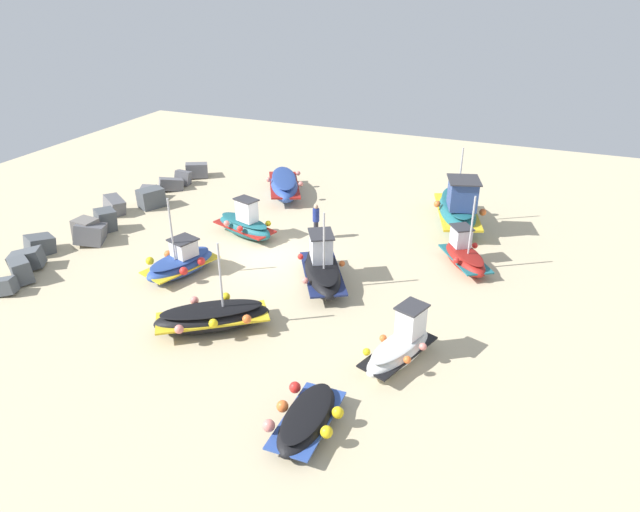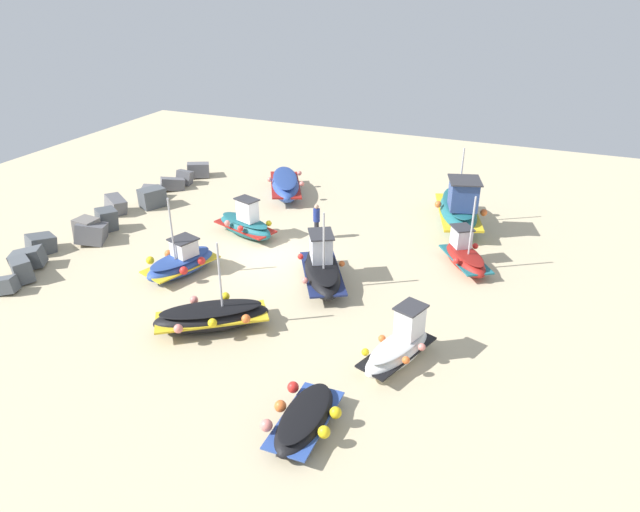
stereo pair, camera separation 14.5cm
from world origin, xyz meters
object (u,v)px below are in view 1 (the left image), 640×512
(fishing_boat_5, at_px, (464,255))
(person_walking, at_px, (316,219))
(fishing_boat_8, at_px, (181,262))
(fishing_boat_4, at_px, (212,317))
(fishing_boat_7, at_px, (284,185))
(fishing_boat_3, at_px, (245,224))
(fishing_boat_1, at_px, (458,209))
(fishing_boat_2, at_px, (322,269))
(fishing_boat_6, at_px, (307,419))
(fishing_boat_0, at_px, (400,346))

(fishing_boat_5, bearing_deg, person_walking, 53.19)
(fishing_boat_8, xyz_separation_m, person_walking, (5.43, -3.91, 0.48))
(fishing_boat_4, bearing_deg, fishing_boat_7, -110.70)
(fishing_boat_3, height_order, fishing_boat_5, fishing_boat_5)
(fishing_boat_1, distance_m, fishing_boat_4, 14.10)
(fishing_boat_2, xyz_separation_m, fishing_boat_7, (8.76, 5.89, -0.05))
(fishing_boat_3, relative_size, fishing_boat_6, 1.19)
(fishing_boat_1, distance_m, fishing_boat_5, 4.43)
(fishing_boat_0, relative_size, fishing_boat_6, 1.11)
(fishing_boat_2, xyz_separation_m, fishing_boat_3, (2.92, 5.21, -0.05))
(fishing_boat_2, distance_m, person_walking, 4.42)
(fishing_boat_0, xyz_separation_m, fishing_boat_7, (12.66, 10.22, 0.02))
(fishing_boat_4, bearing_deg, fishing_boat_0, 150.07)
(fishing_boat_5, relative_size, fishing_boat_8, 0.95)
(fishing_boat_4, bearing_deg, person_walking, -128.55)
(fishing_boat_1, distance_m, fishing_boat_2, 8.96)
(fishing_boat_2, distance_m, fishing_boat_7, 10.56)
(fishing_boat_7, bearing_deg, fishing_boat_4, -13.41)
(fishing_boat_0, height_order, person_walking, fishing_boat_0)
(fishing_boat_2, bearing_deg, fishing_boat_4, 122.54)
(fishing_boat_0, distance_m, person_walking, 10.06)
(fishing_boat_2, relative_size, fishing_boat_3, 1.17)
(fishing_boat_1, relative_size, fishing_boat_8, 1.53)
(person_walking, bearing_deg, fishing_boat_0, 140.86)
(fishing_boat_4, bearing_deg, fishing_boat_3, -104.76)
(fishing_boat_2, distance_m, fishing_boat_8, 6.02)
(fishing_boat_6, bearing_deg, fishing_boat_1, -4.58)
(fishing_boat_1, height_order, fishing_boat_7, fishing_boat_1)
(fishing_boat_1, relative_size, fishing_boat_4, 1.28)
(fishing_boat_0, height_order, fishing_boat_8, fishing_boat_8)
(fishing_boat_1, height_order, fishing_boat_2, fishing_boat_1)
(fishing_boat_3, relative_size, fishing_boat_5, 1.07)
(fishing_boat_6, height_order, person_walking, person_walking)
(fishing_boat_4, relative_size, fishing_boat_6, 1.40)
(fishing_boat_1, height_order, fishing_boat_8, fishing_boat_1)
(fishing_boat_3, bearing_deg, fishing_boat_1, 47.54)
(fishing_boat_5, bearing_deg, fishing_boat_4, 102.96)
(fishing_boat_2, height_order, fishing_boat_6, fishing_boat_2)
(fishing_boat_8, bearing_deg, fishing_boat_3, 9.65)
(fishing_boat_1, xyz_separation_m, fishing_boat_6, (-15.91, 1.30, -0.57))
(fishing_boat_0, xyz_separation_m, fishing_boat_8, (2.43, 10.17, -0.07))
(fishing_boat_5, distance_m, fishing_boat_8, 12.13)
(person_walking, bearing_deg, fishing_boat_3, 30.04)
(fishing_boat_6, bearing_deg, fishing_boat_3, 36.36)
(fishing_boat_1, xyz_separation_m, fishing_boat_2, (-7.99, 4.04, -0.28))
(fishing_boat_7, bearing_deg, fishing_boat_2, 5.76)
(fishing_boat_5, xyz_separation_m, fishing_boat_7, (5.05, 11.02, 0.08))
(fishing_boat_4, bearing_deg, fishing_boat_5, -167.72)
(fishing_boat_0, relative_size, fishing_boat_4, 0.79)
(fishing_boat_6, xyz_separation_m, person_walking, (11.88, 4.67, 0.63))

